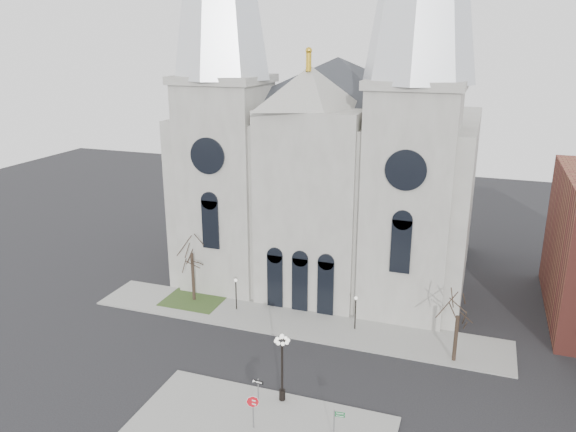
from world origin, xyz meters
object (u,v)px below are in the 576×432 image
(street_name_sign, at_px, (335,423))
(one_way_sign, at_px, (258,386))
(globe_lamp, at_px, (282,359))
(stop_sign, at_px, (253,405))

(street_name_sign, bearing_deg, one_way_sign, 154.55)
(globe_lamp, bearing_deg, street_name_sign, -31.83)
(stop_sign, height_order, street_name_sign, stop_sign)
(stop_sign, distance_m, globe_lamp, 4.04)
(one_way_sign, relative_size, street_name_sign, 0.84)
(stop_sign, bearing_deg, globe_lamp, 82.93)
(one_way_sign, bearing_deg, stop_sign, -70.00)
(street_name_sign, bearing_deg, globe_lamp, 141.20)
(stop_sign, relative_size, one_way_sign, 1.29)
(stop_sign, xyz_separation_m, one_way_sign, (-0.75, 2.74, -0.46))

